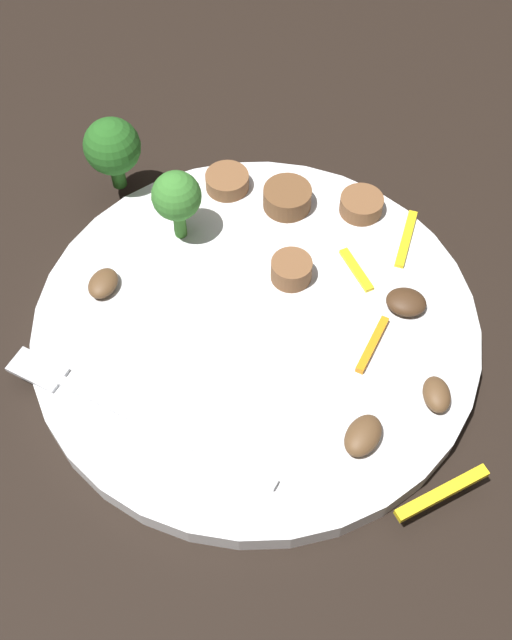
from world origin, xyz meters
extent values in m
plane|color=black|center=(0.00, 0.00, 0.00)|extent=(1.40, 1.40, 0.00)
cylinder|color=white|center=(0.00, 0.00, 0.01)|extent=(0.29, 0.29, 0.02)
cube|color=silver|center=(0.05, 0.08, 0.02)|extent=(0.14, 0.06, 0.00)
cube|color=silver|center=(0.13, 0.05, 0.02)|extent=(0.04, 0.03, 0.00)
cylinder|color=#296420|center=(0.11, -0.11, 0.03)|extent=(0.01, 0.01, 0.03)
sphere|color=#235B1E|center=(0.11, -0.11, 0.05)|extent=(0.04, 0.04, 0.04)
cylinder|color=#408630|center=(0.06, -0.07, 0.03)|extent=(0.01, 0.01, 0.03)
sphere|color=#387A2D|center=(0.06, -0.07, 0.05)|extent=(0.03, 0.03, 0.03)
cylinder|color=brown|center=(-0.02, -0.10, 0.02)|extent=(0.05, 0.05, 0.02)
cylinder|color=brown|center=(0.03, -0.11, 0.02)|extent=(0.04, 0.04, 0.01)
cylinder|color=brown|center=(-0.02, -0.04, 0.02)|extent=(0.04, 0.04, 0.02)
cylinder|color=brown|center=(-0.07, -0.10, 0.02)|extent=(0.03, 0.03, 0.01)
ellipsoid|color=brown|center=(-0.11, 0.05, 0.02)|extent=(0.02, 0.03, 0.01)
ellipsoid|color=#422B19|center=(-0.10, -0.02, 0.02)|extent=(0.03, 0.03, 0.01)
ellipsoid|color=brown|center=(0.10, -0.02, 0.02)|extent=(0.02, 0.03, 0.01)
ellipsoid|color=brown|center=(-0.07, 0.08, 0.02)|extent=(0.03, 0.03, 0.01)
cube|color=yellow|center=(-0.11, 0.11, 0.02)|extent=(0.05, 0.04, 0.00)
cube|color=orange|center=(-0.07, 0.02, 0.02)|extent=(0.02, 0.04, 0.00)
cube|color=yellow|center=(-0.06, -0.04, 0.02)|extent=(0.02, 0.04, 0.00)
cube|color=yellow|center=(-0.10, -0.07, 0.02)|extent=(0.02, 0.05, 0.00)
camera|label=1|loc=(-0.02, 0.27, 0.41)|focal=42.35mm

